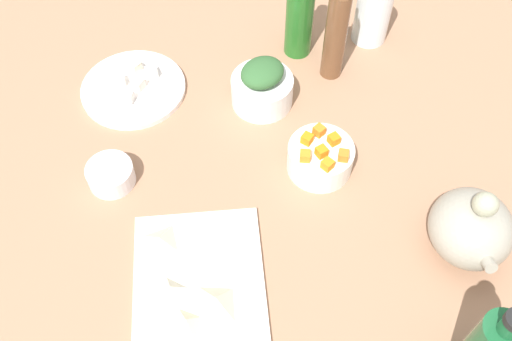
{
  "coord_description": "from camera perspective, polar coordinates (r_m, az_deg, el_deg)",
  "views": [
    {
      "loc": [
        57.98,
        -4.23,
        90.55
      ],
      "look_at": [
        0.0,
        0.0,
        8.0
      ],
      "focal_mm": 40.57,
      "sensor_mm": 36.0,
      "label": 1
    }
  ],
  "objects": [
    {
      "name": "tabletop",
      "position": [
        1.06,
        0.0,
        -2.02
      ],
      "size": [
        190.0,
        190.0,
        3.0
      ],
      "primitive_type": "cube",
      "color": "#9E7356",
      "rests_on": "ground"
    },
    {
      "name": "cutting_board",
      "position": [
        0.95,
        -5.57,
        -12.45
      ],
      "size": [
        31.88,
        21.77,
        1.0
      ],
      "primitive_type": "cube",
      "rotation": [
        0.0,
        0.0,
        0.02
      ],
      "color": "white",
      "rests_on": "tabletop"
    },
    {
      "name": "plate_tofu",
      "position": [
        1.22,
        -11.99,
        7.89
      ],
      "size": [
        21.25,
        21.25,
        1.2
      ],
      "primitive_type": "cylinder",
      "color": "white",
      "rests_on": "tabletop"
    },
    {
      "name": "bowl_greens",
      "position": [
        1.16,
        0.61,
        7.86
      ],
      "size": [
        12.23,
        12.23,
        6.2
      ],
      "primitive_type": "cylinder",
      "color": "white",
      "rests_on": "tabletop"
    },
    {
      "name": "bowl_carrots",
      "position": [
        1.06,
        6.34,
        1.23
      ],
      "size": [
        12.03,
        12.03,
        5.6
      ],
      "primitive_type": "cylinder",
      "color": "white",
      "rests_on": "tabletop"
    },
    {
      "name": "bowl_small_side",
      "position": [
        1.07,
        -14.13,
        -0.41
      ],
      "size": [
        8.49,
        8.49,
        3.98
      ],
      "primitive_type": "cylinder",
      "color": "white",
      "rests_on": "tabletop"
    },
    {
      "name": "teapot",
      "position": [
        1.0,
        20.45,
        -5.33
      ],
      "size": [
        15.89,
        13.52,
        15.14
      ],
      "color": "#9F9A8B",
      "rests_on": "tabletop"
    },
    {
      "name": "bottle_0",
      "position": [
        1.17,
        7.88,
        13.22
      ],
      "size": [
        4.41,
        4.41,
        24.3
      ],
      "color": "brown",
      "rests_on": "tabletop"
    },
    {
      "name": "bottle_3",
      "position": [
        1.22,
        4.32,
        14.93
      ],
      "size": [
        5.75,
        5.75,
        22.62
      ],
      "color": "#246923",
      "rests_on": "tabletop"
    },
    {
      "name": "drinking_glass_0",
      "position": [
        1.29,
        11.46,
        15.02
      ],
      "size": [
        7.53,
        7.53,
        13.73
      ],
      "primitive_type": "cylinder",
      "color": "white",
      "rests_on": "tabletop"
    },
    {
      "name": "carrot_cube_0",
      "position": [
        1.02,
        6.47,
        1.85
      ],
      "size": [
        2.43,
        2.43,
        1.8
      ],
      "primitive_type": "cube",
      "rotation": [
        0.0,
        0.0,
        0.48
      ],
      "color": "orange",
      "rests_on": "bowl_carrots"
    },
    {
      "name": "carrot_cube_1",
      "position": [
        1.04,
        7.69,
        3.07
      ],
      "size": [
        2.43,
        2.43,
        1.8
      ],
      "primitive_type": "cube",
      "rotation": [
        0.0,
        0.0,
        0.48
      ],
      "color": "orange",
      "rests_on": "bowl_carrots"
    },
    {
      "name": "carrot_cube_2",
      "position": [
        1.04,
        5.07,
        3.13
      ],
      "size": [
        2.52,
        2.52,
        1.8
      ],
      "primitive_type": "cube",
      "rotation": [
        0.0,
        0.0,
        2.49
      ],
      "color": "orange",
      "rests_on": "bowl_carrots"
    },
    {
      "name": "carrot_cube_3",
      "position": [
        1.02,
        8.62,
        1.47
      ],
      "size": [
        2.19,
        2.19,
        1.8
      ],
      "primitive_type": "cube",
      "rotation": [
        0.0,
        0.0,
        2.89
      ],
      "color": "orange",
      "rests_on": "bowl_carrots"
    },
    {
      "name": "carrot_cube_4",
      "position": [
        1.05,
        6.25,
        3.93
      ],
      "size": [
        2.53,
        2.53,
        1.8
      ],
      "primitive_type": "cube",
      "rotation": [
        0.0,
        0.0,
        2.26
      ],
      "color": "orange",
      "rests_on": "bowl_carrots"
    },
    {
      "name": "carrot_cube_5",
      "position": [
        1.01,
        4.86,
        1.44
      ],
      "size": [
        2.05,
        2.05,
        1.8
      ],
      "primitive_type": "cube",
      "rotation": [
        0.0,
        0.0,
        1.42
      ],
      "color": "orange",
      "rests_on": "bowl_carrots"
    },
    {
      "name": "carrot_cube_6",
      "position": [
        1.01,
        7.07,
        0.6
      ],
      "size": [
        2.54,
        2.54,
        1.8
      ],
      "primitive_type": "cube",
      "rotation": [
        0.0,
        0.0,
        2.29
      ],
      "color": "orange",
      "rests_on": "bowl_carrots"
    },
    {
      "name": "chopped_greens_mound",
      "position": [
        1.12,
        0.63,
        9.63
      ],
      "size": [
        11.63,
        11.76,
        3.94
      ],
      "primitive_type": "ellipsoid",
      "rotation": [
        0.0,
        0.0,
        2.28
      ],
      "color": "#315E30",
      "rests_on": "bowl_greens"
    },
    {
      "name": "tofu_cube_0",
      "position": [
        1.18,
        -12.53,
        7.09
      ],
      "size": [
        2.68,
        2.68,
        2.2
      ],
      "primitive_type": "cube",
      "rotation": [
        0.0,
        0.0,
        1.32
      ],
      "color": "white",
      "rests_on": "plate_tofu"
    },
    {
      "name": "tofu_cube_1",
      "position": [
        1.22,
        -10.29,
        9.48
      ],
      "size": [
        2.82,
        2.82,
        2.2
      ],
      "primitive_type": "cube",
      "rotation": [
        0.0,
        0.0,
        0.35
      ],
      "color": "white",
      "rests_on": "plate_tofu"
    },
    {
      "name": "tofu_cube_2",
      "position": [
        1.22,
        -13.37,
        8.57
      ],
      "size": [
        2.83,
        2.83,
        2.2
      ],
      "primitive_type": "cube",
      "rotation": [
        0.0,
        0.0,
        1.93
      ],
      "color": "white",
      "rests_on": "plate_tofu"
    },
    {
      "name": "tofu_cube_3",
      "position": [
        1.24,
        -11.86,
        10.01
      ],
      "size": [
        3.11,
        3.11,
        2.2
      ],
      "primitive_type": "cube",
      "rotation": [
        0.0,
        0.0,
        2.4
      ],
      "color": "#EDE5CA",
      "rests_on": "plate_tofu"
    },
    {
      "name": "tofu_cube_4",
      "position": [
        1.2,
        -11.52,
        8.37
      ],
      "size": [
        3.06,
        3.06,
        2.2
      ],
      "primitive_type": "cube",
      "rotation": [
        0.0,
        0.0,
        2.55
      ],
      "color": "#F8E0D0",
      "rests_on": "plate_tofu"
    },
    {
      "name": "dumpling_0",
      "position": [
        0.92,
        -6.89,
        -14.63
      ],
      "size": [
        5.51,
        5.21,
        2.33
      ],
      "primitive_type": "pyramid",
      "rotation": [
        0.0,
        0.0,
        0.44
      ],
      "color": "beige",
      "rests_on": "cutting_board"
    },
    {
      "name": "dumpling_1",
      "position": [
        0.92,
        -3.97,
        -12.72
      ],
      "size": [
        7.96,
        7.9,
        2.62
      ],
      "primitive_type": "pyramid",
      "rotation": [
        0.0,
        0.0,
        3.87
      ],
      "color": "beige",
      "rests_on": "cutting_board"
    },
    {
      "name": "dumpling_3",
      "position": [
        0.98,
        -9.47,
        -6.83
      ],
      "size": [
        7.27,
        7.0,
        2.25
      ],
      "primitive_type": "pyramid",
      "rotation": [
        0.0,
        0.0,
        2.62
      ],
      "color": "beige",
      "rests_on": "cutting_board"
    },
    {
      "name": "dumpling_4",
      "position": [
        0.94,
        -8.37,
        -11.59
      ],
      "size": [
        5.37,
        5.06,
        2.83
      ],
      "primitive_type": "pyramid",
      "rotation": [
        0.0,
        0.0,
        3.46
      ],
      "color": "beige",
      "rests_on": "cutting_board"
    }
  ]
}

